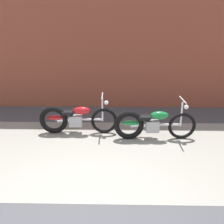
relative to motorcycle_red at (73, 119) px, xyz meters
name	(u,v)px	position (x,y,z in m)	size (l,w,h in m)	color
ground_plane	(85,204)	(0.64, -2.77, -0.40)	(80.00, 80.00, 0.00)	#47474C
sidewalk_slab	(95,152)	(0.64, -1.02, -0.40)	(36.00, 3.50, 0.01)	gray
brick_building_wall	(102,28)	(0.64, 2.43, 2.17)	(36.00, 0.50, 5.13)	brown
motorcycle_red	(73,119)	(0.00, 0.00, 0.00)	(2.01, 0.58, 1.03)	black
motorcycle_green	(149,124)	(1.92, -0.31, 0.00)	(2.01, 0.58, 1.03)	black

